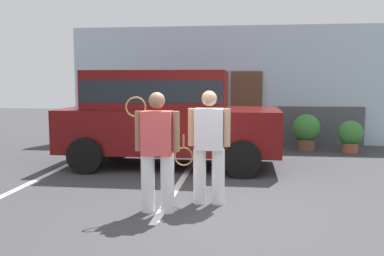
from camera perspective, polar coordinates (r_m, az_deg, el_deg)
The scene contains 9 objects.
ground_plane at distance 6.20m, azimuth 1.65°, elevation -11.01°, with size 40.00×40.00×0.00m, color #38383A.
parking_stripe_0 at distance 8.54m, azimuth -20.01°, elevation -6.47°, with size 0.12×4.40×0.01m, color silver.
parking_stripe_1 at distance 7.70m, azimuth -1.71°, elevation -7.48°, with size 0.12×4.40×0.01m, color silver.
house_frontage at distance 12.57m, azimuth 4.72°, elevation 5.29°, with size 9.22×0.40×3.40m.
parked_suv at distance 9.15m, azimuth -3.57°, elevation 2.00°, with size 4.60×2.17×2.05m.
tennis_player_man at distance 5.95m, azimuth -4.71°, elevation -2.98°, with size 0.77×0.27×1.69m.
tennis_player_woman at distance 6.35m, azimuth 2.24°, elevation -2.41°, with size 0.89×0.27×1.70m.
potted_plant_by_porch at distance 11.64m, azimuth 15.07°, elevation -0.28°, with size 0.73×0.73×0.96m.
potted_plant_secondary at distance 11.60m, azimuth 20.48°, elevation -0.86°, with size 0.62×0.62×0.82m.
Camera 1 is at (0.58, -5.88, 1.87)m, focal length 39.79 mm.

